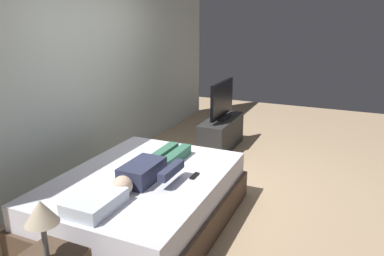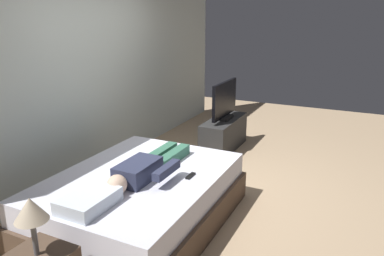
{
  "view_description": "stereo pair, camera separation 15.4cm",
  "coord_description": "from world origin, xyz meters",
  "px_view_note": "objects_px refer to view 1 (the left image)",
  "views": [
    {
      "loc": [
        -3.75,
        -1.5,
        2.05
      ],
      "look_at": [
        0.31,
        0.31,
        0.69
      ],
      "focal_mm": 34.39,
      "sensor_mm": 36.0,
      "label": 1
    },
    {
      "loc": [
        -3.68,
        -1.64,
        2.05
      ],
      "look_at": [
        0.31,
        0.31,
        0.69
      ],
      "focal_mm": 34.39,
      "sensor_mm": 36.0,
      "label": 2
    }
  ],
  "objects_px": {
    "remote": "(194,176)",
    "lamp": "(41,213)",
    "pillow": "(95,202)",
    "tv_stand": "(221,134)",
    "bed": "(143,200)",
    "person": "(151,168)",
    "tv": "(222,101)"
  },
  "relations": [
    {
      "from": "remote",
      "to": "lamp",
      "type": "xyz_separation_m",
      "value": [
        -1.52,
        0.4,
        0.3
      ]
    },
    {
      "from": "lamp",
      "to": "remote",
      "type": "bearing_deg",
      "value": -14.61
    },
    {
      "from": "pillow",
      "to": "tv_stand",
      "type": "distance_m",
      "value": 3.16
    },
    {
      "from": "tv_stand",
      "to": "lamp",
      "type": "distance_m",
      "value": 3.81
    },
    {
      "from": "bed",
      "to": "remote",
      "type": "relative_size",
      "value": 13.93
    },
    {
      "from": "person",
      "to": "tv_stand",
      "type": "relative_size",
      "value": 1.15
    },
    {
      "from": "bed",
      "to": "pillow",
      "type": "xyz_separation_m",
      "value": [
        -0.72,
        0.0,
        0.34
      ]
    },
    {
      "from": "pillow",
      "to": "person",
      "type": "relative_size",
      "value": 0.38
    },
    {
      "from": "tv_stand",
      "to": "tv",
      "type": "xyz_separation_m",
      "value": [
        -0.0,
        -0.0,
        0.53
      ]
    },
    {
      "from": "person",
      "to": "tv_stand",
      "type": "bearing_deg",
      "value": 2.61
    },
    {
      "from": "person",
      "to": "tv",
      "type": "height_order",
      "value": "tv"
    },
    {
      "from": "bed",
      "to": "remote",
      "type": "height_order",
      "value": "remote"
    },
    {
      "from": "person",
      "to": "remote",
      "type": "distance_m",
      "value": 0.44
    },
    {
      "from": "pillow",
      "to": "tv_stand",
      "type": "relative_size",
      "value": 0.44
    },
    {
      "from": "remote",
      "to": "tv",
      "type": "bearing_deg",
      "value": 12.93
    },
    {
      "from": "bed",
      "to": "lamp",
      "type": "distance_m",
      "value": 1.47
    },
    {
      "from": "person",
      "to": "tv",
      "type": "xyz_separation_m",
      "value": [
        2.39,
        0.11,
        0.16
      ]
    },
    {
      "from": "remote",
      "to": "person",
      "type": "bearing_deg",
      "value": 110.47
    },
    {
      "from": "tv_stand",
      "to": "remote",
      "type": "bearing_deg",
      "value": -167.07
    },
    {
      "from": "remote",
      "to": "lamp",
      "type": "distance_m",
      "value": 1.6
    },
    {
      "from": "bed",
      "to": "lamp",
      "type": "bearing_deg",
      "value": -176.28
    },
    {
      "from": "pillow",
      "to": "lamp",
      "type": "bearing_deg",
      "value": -171.99
    },
    {
      "from": "pillow",
      "to": "tv",
      "type": "xyz_separation_m",
      "value": [
        3.14,
        0.03,
        0.18
      ]
    },
    {
      "from": "person",
      "to": "remote",
      "type": "height_order",
      "value": "person"
    },
    {
      "from": "person",
      "to": "lamp",
      "type": "relative_size",
      "value": 3.0
    },
    {
      "from": "bed",
      "to": "pillow",
      "type": "height_order",
      "value": "pillow"
    },
    {
      "from": "bed",
      "to": "person",
      "type": "bearing_deg",
      "value": -70.14
    },
    {
      "from": "pillow",
      "to": "remote",
      "type": "relative_size",
      "value": 3.2
    },
    {
      "from": "lamp",
      "to": "bed",
      "type": "bearing_deg",
      "value": 3.72
    },
    {
      "from": "person",
      "to": "tv_stand",
      "type": "xyz_separation_m",
      "value": [
        2.39,
        0.11,
        -0.37
      ]
    },
    {
      "from": "tv",
      "to": "lamp",
      "type": "height_order",
      "value": "tv"
    },
    {
      "from": "person",
      "to": "tv",
      "type": "distance_m",
      "value": 2.4
    }
  ]
}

